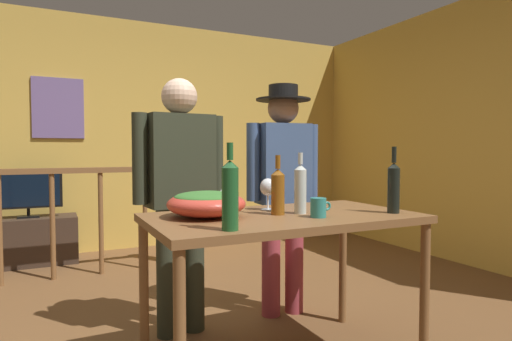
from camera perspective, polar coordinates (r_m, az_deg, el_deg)
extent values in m
plane|color=brown|center=(2.81, -8.06, -21.60)|extent=(7.91, 7.91, 0.00)
cube|color=gold|center=(5.27, -17.51, 4.52)|extent=(6.09, 0.10, 2.67)
cube|color=gold|center=(5.04, 23.54, 4.52)|extent=(0.10, 4.15, 2.67)
cube|color=slate|center=(5.17, -24.89, 7.57)|extent=(0.52, 0.03, 0.66)
cylinder|color=brown|center=(4.26, -31.04, -6.90)|extent=(0.04, 0.04, 0.95)
cylinder|color=brown|center=(4.24, -25.51, -6.81)|extent=(0.04, 0.04, 0.95)
cylinder|color=brown|center=(4.26, -19.99, -6.67)|extent=(0.04, 0.04, 0.95)
cylinder|color=brown|center=(4.32, -14.58, -6.46)|extent=(0.04, 0.04, 0.95)
cylinder|color=brown|center=(4.42, -9.36, -6.21)|extent=(0.04, 0.04, 0.95)
cube|color=brown|center=(4.41, -9.37, -5.57)|extent=(0.10, 0.10, 1.05)
cube|color=#38281E|center=(4.95, -28.02, -8.31)|extent=(0.90, 0.40, 0.48)
cube|color=black|center=(4.91, -28.08, -5.45)|extent=(0.20, 0.12, 0.02)
cylinder|color=black|center=(4.90, -28.09, -4.87)|extent=(0.03, 0.03, 0.08)
cube|color=black|center=(4.85, -28.16, -2.33)|extent=(0.63, 0.06, 0.36)
cube|color=black|center=(4.82, -28.18, -2.35)|extent=(0.58, 0.01, 0.33)
cube|color=brown|center=(2.26, 3.64, -6.38)|extent=(1.40, 0.77, 0.04)
cylinder|color=brown|center=(2.50, 21.58, -15.33)|extent=(0.05, 0.05, 0.78)
cylinder|color=brown|center=(2.45, -14.73, -15.57)|extent=(0.05, 0.05, 0.78)
cylinder|color=brown|center=(2.99, 11.50, -12.21)|extent=(0.05, 0.05, 0.78)
ellipsoid|color=#CC3D2D|center=(2.18, -6.62, -4.47)|extent=(0.40, 0.40, 0.13)
ellipsoid|color=#38702D|center=(2.17, -6.63, -3.54)|extent=(0.33, 0.33, 0.06)
cylinder|color=silver|center=(2.20, -4.67, -2.84)|extent=(0.15, 0.01, 0.20)
cylinder|color=silver|center=(2.43, 1.60, -5.22)|extent=(0.08, 0.08, 0.01)
cylinder|color=silver|center=(2.42, 1.60, -4.16)|extent=(0.01, 0.01, 0.08)
ellipsoid|color=silver|center=(2.41, 1.60, -2.21)|extent=(0.09, 0.09, 0.10)
cylinder|color=brown|center=(2.24, 2.93, -3.26)|extent=(0.07, 0.07, 0.21)
cone|color=brown|center=(2.23, 2.94, -0.19)|extent=(0.07, 0.07, 0.03)
cylinder|color=brown|center=(2.23, 2.94, 1.15)|extent=(0.03, 0.03, 0.07)
cylinder|color=black|center=(2.41, 17.88, -2.57)|extent=(0.07, 0.07, 0.24)
cone|color=black|center=(2.40, 17.93, 0.64)|extent=(0.07, 0.07, 0.03)
cylinder|color=black|center=(2.40, 17.95, 2.02)|extent=(0.02, 0.02, 0.09)
cylinder|color=#1E5628|center=(1.80, -3.48, -3.83)|extent=(0.07, 0.07, 0.26)
cone|color=#1E5628|center=(1.79, -3.49, 0.88)|extent=(0.07, 0.07, 0.03)
cylinder|color=#1E5628|center=(1.79, -3.50, 2.57)|extent=(0.03, 0.03, 0.07)
cylinder|color=silver|center=(2.28, 5.93, -2.84)|extent=(0.06, 0.06, 0.23)
cone|color=silver|center=(2.28, 5.95, 0.46)|extent=(0.06, 0.06, 0.03)
cylinder|color=silver|center=(2.27, 5.95, 1.61)|extent=(0.02, 0.02, 0.06)
cylinder|color=teal|center=(2.18, 8.32, -4.93)|extent=(0.08, 0.08, 0.10)
torus|color=teal|center=(2.20, 9.43, -4.71)|extent=(0.05, 0.01, 0.05)
cylinder|color=#2D3323|center=(2.83, -8.26, -12.73)|extent=(0.13, 0.13, 0.81)
cylinder|color=#2D3323|center=(2.77, -11.80, -13.11)|extent=(0.13, 0.13, 0.81)
cube|color=#2D3323|center=(2.70, -10.13, 1.32)|extent=(0.42, 0.25, 0.57)
cylinder|color=#2D3323|center=(2.79, -5.33, 1.69)|extent=(0.09, 0.09, 0.54)
cylinder|color=#2D3323|center=(2.62, -15.25, 1.54)|extent=(0.09, 0.09, 0.54)
sphere|color=beige|center=(2.72, -10.19, 9.71)|extent=(0.22, 0.22, 0.22)
cylinder|color=#9E3842|center=(3.12, 5.12, -11.48)|extent=(0.13, 0.13, 0.78)
cylinder|color=#9E3842|center=(3.04, 2.02, -11.82)|extent=(0.13, 0.13, 0.78)
cube|color=#3D5684|center=(2.98, 3.63, 0.90)|extent=(0.37, 0.25, 0.56)
cylinder|color=#3D5684|center=(3.09, 7.40, 1.20)|extent=(0.09, 0.09, 0.53)
cylinder|color=#3D5684|center=(2.90, -0.40, 1.13)|extent=(0.09, 0.09, 0.53)
sphere|color=#A37556|center=(3.00, 3.65, 8.29)|extent=(0.22, 0.22, 0.22)
cylinder|color=black|center=(3.00, 3.65, 9.41)|extent=(0.38, 0.38, 0.01)
cylinder|color=black|center=(3.01, 3.65, 10.36)|extent=(0.20, 0.20, 0.10)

